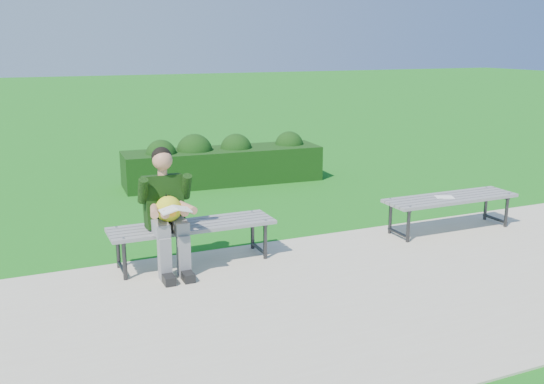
% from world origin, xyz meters
% --- Properties ---
extents(ground, '(80.00, 80.00, 0.00)m').
position_xyz_m(ground, '(0.00, 0.00, 0.00)').
color(ground, '#187516').
rests_on(ground, ground).
extents(walkway, '(30.00, 3.50, 0.02)m').
position_xyz_m(walkway, '(0.00, -1.75, 0.01)').
color(walkway, '#B1A694').
rests_on(walkway, ground).
extents(hedge, '(3.46, 1.05, 0.88)m').
position_xyz_m(hedge, '(0.38, 3.35, 0.38)').
color(hedge, '#10360D').
rests_on(hedge, ground).
extents(bench_left, '(1.80, 0.50, 0.46)m').
position_xyz_m(bench_left, '(-1.24, -0.33, 0.42)').
color(bench_left, gray).
rests_on(bench_left, walkway).
extents(bench_right, '(1.80, 0.50, 0.46)m').
position_xyz_m(bench_right, '(2.14, -0.49, 0.42)').
color(bench_right, gray).
rests_on(bench_right, walkway).
extents(seated_boy, '(0.56, 0.76, 1.31)m').
position_xyz_m(seated_boy, '(-1.54, -0.43, 0.71)').
color(seated_boy, slate).
rests_on(seated_boy, walkway).
extents(paper_sheet, '(0.27, 0.23, 0.01)m').
position_xyz_m(paper_sheet, '(2.04, -0.49, 0.47)').
color(paper_sheet, white).
rests_on(paper_sheet, bench_right).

